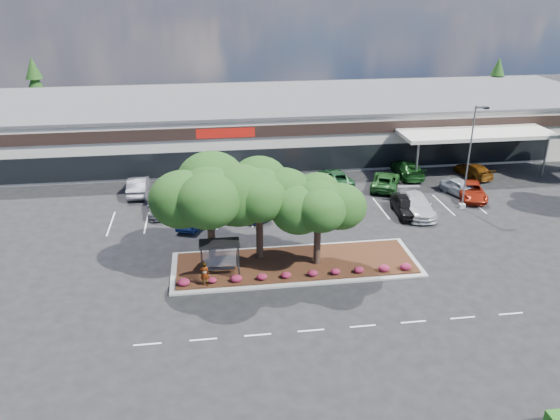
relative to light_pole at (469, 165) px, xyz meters
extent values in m
plane|color=black|center=(-14.95, -12.60, -4.17)|extent=(160.00, 160.00, 0.00)
cube|color=beige|center=(-14.95, 21.40, -1.17)|extent=(80.00, 20.00, 6.00)
cube|color=#4D4D4F|center=(-14.95, 21.40, 1.93)|extent=(80.40, 20.40, 0.30)
cube|color=black|center=(-14.95, 11.35, 0.63)|extent=(80.00, 0.25, 1.20)
cube|color=black|center=(-14.95, 11.35, -2.57)|extent=(60.00, 0.18, 2.60)
cube|color=red|center=(-20.95, 11.28, 0.63)|extent=(6.00, 0.12, 1.00)
cube|color=beige|center=(5.05, 8.90, 0.23)|extent=(16.00, 5.00, 0.40)
cylinder|color=slate|center=(-1.95, 6.90, -2.07)|extent=(0.24, 0.24, 4.20)
cylinder|color=slate|center=(12.05, 6.90, -2.07)|extent=(0.24, 0.24, 4.20)
cube|color=#9D9C98|center=(-16.95, -8.60, -4.09)|extent=(18.00, 6.00, 0.15)
cube|color=#472415|center=(-16.95, -8.60, -3.97)|extent=(17.20, 5.20, 0.12)
cube|color=silver|center=(-26.95, -16.60, -4.16)|extent=(1.60, 0.12, 0.01)
cube|color=silver|center=(-23.75, -16.60, -4.16)|extent=(1.60, 0.12, 0.01)
cube|color=silver|center=(-20.55, -16.60, -4.16)|extent=(1.60, 0.12, 0.01)
cube|color=silver|center=(-17.35, -16.60, -4.16)|extent=(1.60, 0.12, 0.01)
cube|color=silver|center=(-14.15, -16.60, -4.16)|extent=(1.60, 0.12, 0.01)
cube|color=silver|center=(-10.95, -16.60, -4.16)|extent=(1.60, 0.12, 0.01)
cube|color=silver|center=(-7.75, -16.60, -4.16)|extent=(1.60, 0.12, 0.01)
cube|color=silver|center=(-4.55, -16.60, -4.16)|extent=(1.60, 0.12, 0.01)
cube|color=silver|center=(-31.45, 0.90, -4.16)|extent=(0.12, 5.00, 0.01)
cube|color=silver|center=(-28.45, 0.90, -4.16)|extent=(0.12, 5.00, 0.01)
cube|color=silver|center=(-25.45, 0.90, -4.16)|extent=(0.12, 5.00, 0.01)
cube|color=silver|center=(-22.45, 0.90, -4.16)|extent=(0.12, 5.00, 0.01)
cube|color=silver|center=(-19.45, 0.90, -4.16)|extent=(0.12, 5.00, 0.01)
cube|color=silver|center=(-16.45, 0.90, -4.16)|extent=(0.12, 5.00, 0.01)
cube|color=silver|center=(-13.45, 0.90, -4.16)|extent=(0.12, 5.00, 0.01)
cube|color=silver|center=(-10.45, 0.90, -4.16)|extent=(0.12, 5.00, 0.01)
cube|color=silver|center=(-7.45, 0.90, -4.16)|extent=(0.12, 5.00, 0.01)
cube|color=silver|center=(-4.45, 0.90, -4.16)|extent=(0.12, 5.00, 0.01)
cube|color=silver|center=(-1.45, 0.90, -4.16)|extent=(0.12, 5.00, 0.01)
cube|color=silver|center=(1.55, 0.90, -4.16)|extent=(0.12, 5.00, 0.01)
cylinder|color=black|center=(-23.70, -9.15, -2.66)|extent=(0.08, 0.08, 2.50)
cylinder|color=black|center=(-21.20, -9.15, -2.66)|extent=(0.08, 0.08, 2.50)
cylinder|color=black|center=(-23.70, -10.45, -2.66)|extent=(0.08, 0.08, 2.50)
cylinder|color=black|center=(-21.20, -10.45, -2.66)|extent=(0.08, 0.08, 2.50)
cube|color=black|center=(-22.45, -9.80, -1.37)|extent=(2.75, 1.55, 0.10)
cube|color=silver|center=(-22.45, -9.15, -2.53)|extent=(2.30, 0.03, 2.00)
cube|color=black|center=(-22.45, -9.55, -3.46)|extent=(2.00, 0.35, 0.06)
cone|color=#17360E|center=(-44.95, 33.40, 0.83)|extent=(4.40, 4.40, 10.00)
cone|color=#17360E|center=(19.05, 31.40, 0.33)|extent=(3.96, 3.96, 9.00)
imported|color=#594C47|center=(-23.55, -10.90, -3.02)|extent=(0.68, 0.49, 1.77)
cube|color=#9D9C98|center=(-0.10, -0.03, -3.97)|extent=(0.50, 0.50, 0.40)
cylinder|color=slate|center=(-0.10, -0.03, 0.75)|extent=(0.14, 0.14, 9.03)
cube|color=slate|center=(0.32, 0.11, 5.11)|extent=(0.92, 0.50, 0.14)
cube|color=black|center=(0.80, 0.27, 5.04)|extent=(0.52, 0.43, 0.18)
imported|color=#53535A|center=(-27.54, 2.69, -3.47)|extent=(2.38, 4.93, 1.38)
imported|color=navy|center=(-24.33, -0.28, -3.41)|extent=(3.08, 4.83, 1.50)
imported|color=navy|center=(-19.42, 0.89, -3.48)|extent=(3.79, 5.38, 1.36)
imported|color=silver|center=(-13.74, 2.78, -3.46)|extent=(2.62, 5.21, 1.41)
imported|color=maroon|center=(-14.16, 3.07, -3.42)|extent=(2.39, 4.57, 1.49)
imported|color=black|center=(-5.75, -0.69, -3.34)|extent=(2.31, 4.97, 1.65)
imported|color=silver|center=(-4.73, -0.65, -3.32)|extent=(2.84, 5.99, 1.69)
imported|color=maroon|center=(1.76, 2.18, -3.44)|extent=(3.58, 5.65, 1.45)
imported|color=#A6ADB3|center=(1.13, 2.90, -3.39)|extent=(3.23, 4.93, 1.56)
imported|color=slate|center=(-29.74, 7.65, -3.32)|extent=(1.82, 5.14, 1.69)
imported|color=silver|center=(-19.97, 8.04, -3.46)|extent=(2.15, 4.46, 1.41)
imported|color=#B2B4BF|center=(-22.02, 9.47, -3.40)|extent=(2.72, 4.89, 1.53)
imported|color=#B3B9BF|center=(-16.67, 9.72, -3.44)|extent=(2.85, 5.26, 1.45)
imported|color=brown|center=(-12.99, 6.42, -3.47)|extent=(2.80, 4.50, 1.40)
imported|color=#1C4C27|center=(-10.20, 7.60, -3.42)|extent=(3.17, 5.66, 1.50)
imported|color=#215420|center=(-5.47, 5.86, -3.40)|extent=(4.54, 6.07, 1.53)
imported|color=#164417|center=(-2.06, 8.96, -3.31)|extent=(2.66, 6.00, 1.71)
imported|color=brown|center=(4.78, 7.87, -3.47)|extent=(2.93, 5.12, 1.40)
camera|label=1|loc=(-22.94, -43.24, 15.36)|focal=35.00mm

